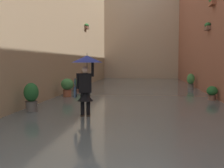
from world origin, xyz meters
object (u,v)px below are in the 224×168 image
object	(u,v)px
potted_plant_near_left	(212,93)
potted_plant_mid_right	(67,87)
potted_plant_near_right	(31,97)
person_wading	(86,74)
potted_plant_far_right	(79,84)
potted_plant_mid_left	(191,81)

from	to	relation	value
potted_plant_near_left	potted_plant_mid_right	size ratio (longest dim) A/B	0.72
potted_plant_near_right	potted_plant_mid_right	size ratio (longest dim) A/B	1.10
person_wading	potted_plant_far_right	size ratio (longest dim) A/B	2.67
potted_plant_near_right	potted_plant_mid_right	distance (m)	4.21
potted_plant_mid_left	potted_plant_far_right	bearing A→B (deg)	16.92
potted_plant_near_right	potted_plant_mid_left	xyz separation A→B (m)	(-6.67, -9.45, -0.03)
person_wading	potted_plant_near_left	xyz separation A→B (m)	(-4.73, -4.33, -0.99)
potted_plant_near_left	potted_plant_mid_left	world-z (taller)	potted_plant_mid_left
potted_plant_mid_right	potted_plant_mid_left	bearing A→B (deg)	-141.52
potted_plant_near_left	potted_plant_far_right	xyz separation A→B (m)	(6.86, -3.64, 0.03)
potted_plant_mid_right	person_wading	bearing A→B (deg)	112.11
potted_plant_far_right	potted_plant_near_left	bearing A→B (deg)	152.08
potted_plant_near_right	potted_plant_near_left	bearing A→B (deg)	-150.97
potted_plant_near_left	potted_plant_mid_left	xyz separation A→B (m)	(0.08, -5.70, 0.16)
potted_plant_near_left	potted_plant_far_right	distance (m)	7.77
potted_plant_near_left	potted_plant_near_right	size ratio (longest dim) A/B	0.65
potted_plant_near_right	potted_plant_mid_right	bearing A→B (deg)	-91.03
potted_plant_mid_right	potted_plant_mid_left	size ratio (longest dim) A/B	0.94
potted_plant_mid_right	potted_plant_far_right	bearing A→B (deg)	-86.63
potted_plant_mid_right	potted_plant_far_right	xyz separation A→B (m)	(0.19, -3.18, -0.14)
potted_plant_mid_right	potted_plant_far_right	size ratio (longest dim) A/B	1.25
potted_plant_near_left	potted_plant_far_right	size ratio (longest dim) A/B	0.90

